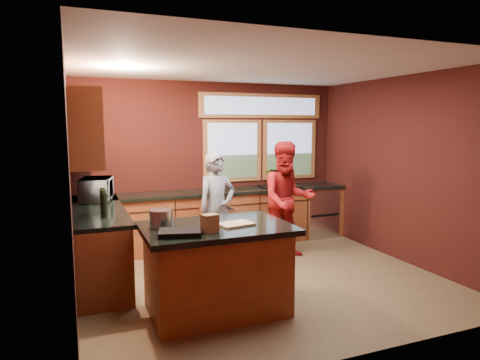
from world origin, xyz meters
TOP-DOWN VIEW (x-y plane):
  - floor at (0.00, 0.00)m, footprint 4.50×4.50m
  - room_shell at (-0.60, 0.32)m, footprint 4.52×4.02m
  - back_counter at (0.20, 1.70)m, footprint 4.50×0.64m
  - left_counter at (-1.95, 0.85)m, footprint 0.64×2.30m
  - island at (-0.84, -0.69)m, footprint 1.55×1.05m
  - person_grey at (-0.32, 0.85)m, footprint 0.66×0.50m
  - person_red at (0.77, 0.76)m, footprint 0.96×0.81m
  - microwave at (-1.92, 1.39)m, footprint 0.51×0.66m
  - potted_plant at (1.03, 1.75)m, footprint 0.35×0.30m
  - paper_towel at (-0.10, 1.70)m, footprint 0.12×0.12m
  - cutting_board at (-0.64, -0.74)m, footprint 0.39×0.32m
  - stock_pot at (-1.39, -0.54)m, footprint 0.24×0.24m
  - paper_bag at (-0.99, -0.94)m, footprint 0.17×0.15m
  - black_tray at (-1.29, -0.94)m, footprint 0.46×0.37m

SIDE VIEW (x-z plane):
  - floor at x=0.00m, z-range 0.00..0.00m
  - back_counter at x=0.20m, z-range 0.00..0.93m
  - left_counter at x=-1.95m, z-range 0.00..0.93m
  - island at x=-0.84m, z-range 0.01..0.95m
  - person_grey at x=-0.32m, z-range 0.00..1.60m
  - person_red at x=0.77m, z-range 0.00..1.75m
  - cutting_board at x=-0.64m, z-range 0.94..0.96m
  - black_tray at x=-1.29m, z-range 0.94..0.99m
  - stock_pot at x=-1.39m, z-range 0.94..1.12m
  - paper_bag at x=-0.99m, z-range 0.94..1.12m
  - paper_towel at x=-0.10m, z-range 0.93..1.21m
  - microwave at x=-1.92m, z-range 0.93..1.26m
  - potted_plant at x=1.03m, z-range 0.93..1.32m
  - room_shell at x=-0.60m, z-range 0.44..3.15m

